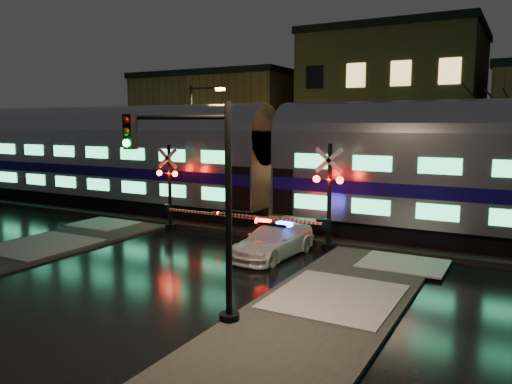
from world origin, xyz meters
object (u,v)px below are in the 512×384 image
(police_car, at_px, (274,241))
(streetlight, at_px, (195,137))
(traffic_light, at_px, (198,206))
(crossing_signal_right, at_px, (320,207))
(crossing_signal_left, at_px, (175,196))

(police_car, bearing_deg, streetlight, 143.61)
(traffic_light, relative_size, streetlight, 0.77)
(crossing_signal_right, bearing_deg, traffic_light, -91.11)
(streetlight, bearing_deg, police_car, -41.00)
(crossing_signal_right, bearing_deg, police_car, -123.89)
(crossing_signal_left, relative_size, streetlight, 0.79)
(crossing_signal_left, xyz_separation_m, streetlight, (-3.54, 6.69, 2.59))
(police_car, relative_size, crossing_signal_right, 0.73)
(police_car, xyz_separation_m, streetlight, (-9.78, 8.50, 3.67))
(police_car, bearing_deg, traffic_light, -76.19)
(traffic_light, xyz_separation_m, streetlight, (-10.83, 15.01, 1.25))
(crossing_signal_left, distance_m, traffic_light, 11.14)
(police_car, height_order, traffic_light, traffic_light)
(crossing_signal_right, xyz_separation_m, crossing_signal_left, (-7.46, -0.00, -0.10))
(crossing_signal_left, relative_size, traffic_light, 1.02)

